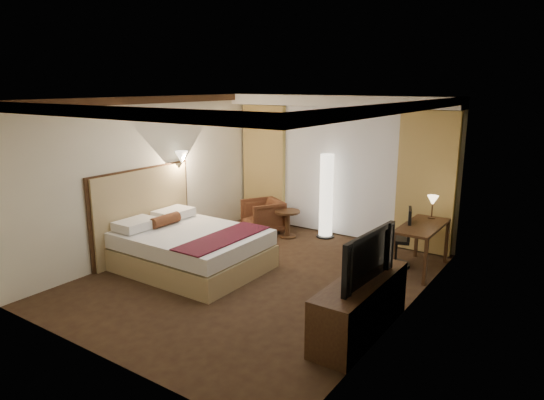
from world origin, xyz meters
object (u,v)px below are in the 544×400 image
Objects in this scene: floor_lamp at (326,196)px; dresser at (360,307)px; bed at (192,249)px; office_chair at (397,237)px; side_table at (287,224)px; television at (360,252)px; armchair at (263,214)px; desk at (421,248)px.

floor_lamp reaches higher than dresser.
bed is at bearing 172.46° from dresser.
dresser is at bearing -98.98° from office_chair.
television is (2.69, -2.67, 0.75)m from side_table.
armchair is at bearing 54.26° from television.
floor_lamp is 3.76m from dresser.
side_table is 0.32× the size of floor_lamp.
office_chair is (2.66, 1.95, 0.17)m from bed.
armchair is 1.34m from floor_lamp.
office_chair is (2.87, -0.31, 0.13)m from armchair.
office_chair is (1.67, -0.72, -0.32)m from floor_lamp.
side_table is 2.32m from office_chair.
desk reaches higher than side_table.
bed is at bearing -110.25° from floor_lamp.
side_table is at bearing -146.01° from floor_lamp.
floor_lamp is at bearing 50.36° from armchair.
bed is 2.22× the size of office_chair.
dresser is at bearing -86.55° from television.
dresser is 1.48× the size of television.
television is at bearing -89.52° from desk.
television is (0.41, -2.36, 0.52)m from office_chair.
floor_lamp is 1.39× the size of television.
armchair is at bearing -161.09° from floor_lamp.
desk is at bearing -18.06° from floor_lamp.
office_chair reaches higher than bed.
bed is 3.03× the size of armchair.
desk is at bearing -12.05° from office_chair.
floor_lamp is at bearing 161.94° from desk.
bed is 2.27m from armchair.
side_table is 0.45× the size of television.
armchair reaches higher than side_table.
office_chair reaches higher than armchair.
television is (-0.03, 0.00, 0.68)m from dresser.
desk is (2.06, -0.67, -0.44)m from floor_lamp.
desk is 2.49m from television.
dresser is at bearing -55.59° from floor_lamp.
television is at bearing -7.75° from armchair.
bed is 3.64m from desk.
desk is (3.25, -0.26, 0.01)m from armchair.
dresser reaches higher than bed.
desk is (3.04, 2.00, 0.05)m from bed.
armchair is (-0.21, 2.26, 0.04)m from bed.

